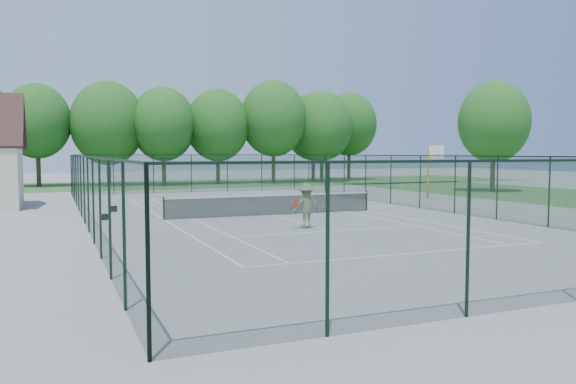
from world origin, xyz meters
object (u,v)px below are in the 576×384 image
object	(u,v)px
sports_bag_a	(105,217)
tennis_player	(306,206)
tennis_net	(273,204)
basketball_goal	(433,161)

from	to	relation	value
sports_bag_a	tennis_player	size ratio (longest dim) A/B	0.19
tennis_net	basketball_goal	distance (m)	14.68
basketball_goal	sports_bag_a	distance (m)	22.18
tennis_net	basketball_goal	size ratio (longest dim) A/B	3.04
tennis_player	basketball_goal	bearing A→B (deg)	35.81
tennis_net	basketball_goal	xyz separation A→B (m)	(13.66, 5.00, 1.99)
basketball_goal	sports_bag_a	xyz separation A→B (m)	(-21.69, -3.91, -2.43)
tennis_net	tennis_player	distance (m)	5.28
basketball_goal	sports_bag_a	size ratio (longest dim) A/B	10.27
tennis_net	sports_bag_a	world-z (taller)	tennis_net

